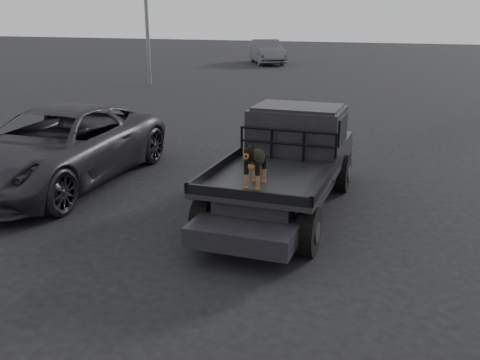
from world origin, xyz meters
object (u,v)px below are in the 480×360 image
(dog, at_px, (256,163))
(distant_car_a, at_px, (267,52))
(flatbed_ute, at_px, (284,187))
(parked_suv, at_px, (56,147))

(dog, xyz_separation_m, distant_car_a, (-8.60, 29.52, -0.46))
(dog, relative_size, distant_car_a, 0.15)
(flatbed_ute, bearing_deg, distant_car_a, 107.19)
(dog, distance_m, parked_suv, 5.10)
(distant_car_a, bearing_deg, flatbed_ute, -101.22)
(parked_suv, bearing_deg, distant_car_a, 95.70)
(parked_suv, distance_m, distant_car_a, 28.31)
(flatbed_ute, relative_size, dog, 7.30)
(parked_suv, relative_size, distant_car_a, 1.14)
(distant_car_a, bearing_deg, dog, -102.17)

